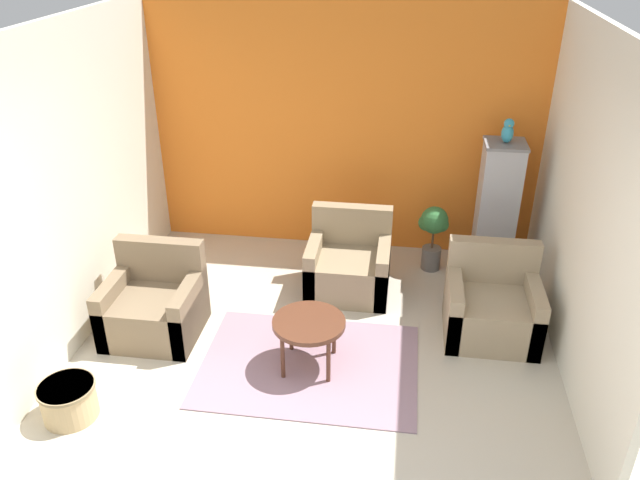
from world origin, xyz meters
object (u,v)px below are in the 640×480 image
armchair_left (155,306)px  potted_plant (433,230)px  coffee_table (309,326)px  parrot (508,131)px  wicker_basket (69,400)px  armchair_right (491,307)px  birdcage (495,215)px  armchair_middle (349,266)px

armchair_left → potted_plant: size_ratio=1.13×
coffee_table → parrot: (1.65, 1.82, 1.15)m
armchair_left → wicker_basket: armchair_left is taller
armchair_right → birdcage: (0.10, 1.12, 0.39)m
armchair_right → potted_plant: bearing=114.8°
parrot → potted_plant: size_ratio=0.34×
armchair_middle → armchair_right: bearing=-22.6°
coffee_table → birdcage: bearing=47.9°
birdcage → armchair_left: bearing=-153.7°
armchair_left → armchair_middle: same height
armchair_left → armchair_right: (3.00, 0.41, 0.00)m
coffee_table → armchair_right: size_ratio=0.74×
parrot → birdcage: bearing=-90.0°
armchair_middle → parrot: parrot is taller
parrot → wicker_basket: bearing=-141.4°
coffee_table → armchair_left: size_ratio=0.74×
armchair_right → armchair_middle: size_ratio=1.00×
armchair_right → armchair_left: bearing=-172.2°
armchair_left → birdcage: birdcage is taller
coffee_table → potted_plant: potted_plant is taller
armchair_right → birdcage: bearing=84.9°
coffee_table → armchair_left: 1.49m
armchair_middle → birdcage: bearing=21.2°
birdcage → potted_plant: size_ratio=2.01×
potted_plant → armchair_left: bearing=-148.6°
potted_plant → wicker_basket: potted_plant is taller
armchair_middle → wicker_basket: (-1.91, -2.11, -0.11)m
armchair_left → wicker_basket: bearing=-102.3°
armchair_left → armchair_middle: 1.92m
armchair_right → coffee_table: bearing=-155.6°
coffee_table → birdcage: (1.65, 1.82, 0.25)m
coffee_table → armchair_left: armchair_left is taller
armchair_left → armchair_right: bearing=7.8°
potted_plant → birdcage: bearing=1.4°
coffee_table → armchair_middle: 1.28m
wicker_basket → coffee_table: bearing=26.4°
birdcage → parrot: parrot is taller
wicker_basket → armchair_left: bearing=77.7°
armchair_left → coffee_table: bearing=-11.3°
parrot → armchair_left: bearing=-153.7°
potted_plant → coffee_table: bearing=-119.8°
wicker_basket → parrot: bearing=38.6°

